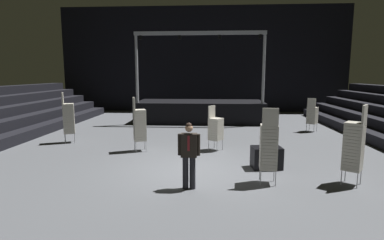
% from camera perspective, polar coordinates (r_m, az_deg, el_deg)
% --- Properties ---
extents(ground_plane, '(22.00, 30.00, 0.10)m').
position_cam_1_polar(ground_plane, '(9.56, -0.68, -9.44)').
color(ground_plane, '#515459').
extents(arena_end_wall, '(22.00, 0.30, 8.00)m').
position_cam_1_polar(arena_end_wall, '(24.10, 2.02, 11.15)').
color(arena_end_wall, black).
rests_on(arena_end_wall, ground_plane).
extents(stage_riser, '(7.65, 3.17, 5.25)m').
position_cam_1_polar(stage_riser, '(18.91, 1.51, 1.82)').
color(stage_riser, black).
rests_on(stage_riser, ground_plane).
extents(man_with_tie, '(0.57, 0.24, 1.71)m').
position_cam_1_polar(man_with_tie, '(7.74, -0.57, -5.95)').
color(man_with_tie, black).
rests_on(man_with_tie, ground_plane).
extents(chair_stack_front_left, '(0.57, 0.57, 2.05)m').
position_cam_1_polar(chair_stack_front_left, '(11.70, -9.74, -0.80)').
color(chair_stack_front_left, '#B2B5BA').
rests_on(chair_stack_front_left, ground_plane).
extents(chair_stack_front_right, '(0.62, 0.62, 2.14)m').
position_cam_1_polar(chair_stack_front_right, '(9.03, 27.89, -4.18)').
color(chair_stack_front_right, '#B2B5BA').
rests_on(chair_stack_front_right, ground_plane).
extents(chair_stack_mid_left, '(0.61, 0.61, 1.71)m').
position_cam_1_polar(chair_stack_mid_left, '(11.71, 4.40, -1.52)').
color(chair_stack_mid_left, '#B2B5BA').
rests_on(chair_stack_mid_left, ground_plane).
extents(chair_stack_mid_right, '(0.62, 0.62, 1.71)m').
position_cam_1_polar(chair_stack_mid_right, '(16.66, 21.46, 0.90)').
color(chair_stack_mid_right, '#B2B5BA').
rests_on(chair_stack_mid_right, ground_plane).
extents(chair_stack_mid_centre, '(0.57, 0.57, 2.14)m').
position_cam_1_polar(chair_stack_mid_centre, '(13.98, -21.97, 0.38)').
color(chair_stack_mid_centre, '#B2B5BA').
rests_on(chair_stack_mid_centre, ground_plane).
extents(chair_stack_rear_left, '(0.48, 0.48, 2.05)m').
position_cam_1_polar(chair_stack_rear_left, '(8.34, 14.06, -4.71)').
color(chair_stack_rear_left, '#B2B5BA').
rests_on(chair_stack_rear_left, ground_plane).
extents(equipment_road_case, '(0.96, 0.69, 0.67)m').
position_cam_1_polar(equipment_road_case, '(9.86, 13.68, -6.80)').
color(equipment_road_case, black).
rests_on(equipment_road_case, ground_plane).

